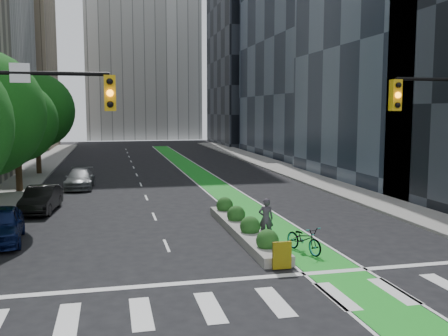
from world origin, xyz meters
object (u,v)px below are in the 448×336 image
parked_car_left_near (0,225)px  parked_car_left_far (80,179)px  median_planter (244,227)px  cyclist (266,218)px  bicycle (304,239)px  parked_car_left_mid (41,199)px

parked_car_left_near → parked_car_left_far: bearing=74.9°
median_planter → parked_car_left_near: bearing=174.5°
cyclist → parked_car_left_near: bearing=0.9°
bicycle → parked_car_left_near: 13.07m
parked_car_left_far → median_planter: bearing=-61.2°
bicycle → parked_car_left_near: size_ratio=0.45×
parked_car_left_far → cyclist: bearing=-60.2°
bicycle → parked_car_left_near: bearing=142.8°
median_planter → parked_car_left_far: size_ratio=2.13×
cyclist → parked_car_left_near: 11.65m
cyclist → parked_car_left_near: cyclist is taller
median_planter → bicycle: (1.64, -3.27, 0.18)m
median_planter → parked_car_left_mid: size_ratio=2.30×
cyclist → parked_car_left_far: cyclist is taller
parked_car_left_near → parked_car_left_mid: 6.66m
parked_car_left_mid → parked_car_left_far: 8.71m
bicycle → cyclist: size_ratio=1.14×
parked_car_left_mid → parked_car_left_far: size_ratio=0.93×
bicycle → parked_car_left_far: (-9.84, 19.47, 0.15)m
bicycle → cyclist: bearing=91.0°
parked_car_left_mid → bicycle: bearing=-37.4°
median_planter → parked_car_left_near: size_ratio=2.22×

